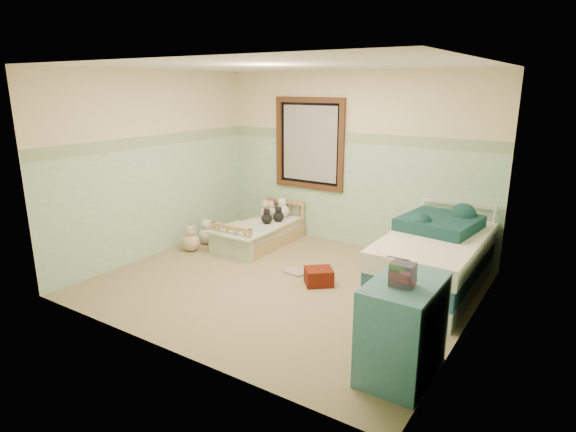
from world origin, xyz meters
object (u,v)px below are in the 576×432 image
Objects in this scene: plush_floor_tan at (191,242)px; red_pillow at (319,277)px; toddler_bed_frame at (261,238)px; twin_bed_frame at (432,281)px; floor_book at (296,272)px; plush_floor_cream at (207,235)px; dresser at (403,328)px.

plush_floor_tan is 2.12m from red_pillow.
red_pillow is at bearing -1.17° from plush_floor_tan.
toddler_bed_frame is 0.74× the size of twin_bed_frame.
floor_book is at bearing 159.66° from red_pillow.
twin_bed_frame is 1.31m from red_pillow.
red_pillow is at bearing -29.72° from toddler_bed_frame.
plush_floor_cream is 1.75m from floor_book.
plush_floor_tan is 0.31× the size of dresser.
plush_floor_cream is (-0.68, -0.43, 0.04)m from toddler_bed_frame.
plush_floor_tan is at bearing -85.22° from plush_floor_cream.
dresser is at bearing -28.89° from floor_book.
toddler_bed_frame is 1.69m from red_pillow.
twin_bed_frame is at bearing 9.26° from plush_floor_tan.
twin_bed_frame reaches higher than red_pillow.
floor_book is at bearing -33.08° from toddler_bed_frame.
dresser reaches higher than toddler_bed_frame.
red_pillow is 0.46m from floor_book.
dresser is 2.56× the size of red_pillow.
plush_floor_tan is (0.03, -0.37, -0.00)m from plush_floor_cream.
twin_bed_frame reaches higher than toddler_bed_frame.
twin_bed_frame is (2.65, -0.26, 0.02)m from toddler_bed_frame.
dresser is at bearing -19.28° from plush_floor_tan.
red_pillow is at bearing -10.78° from plush_floor_cream.
plush_floor_cream is 3.33m from twin_bed_frame.
dresser is (3.61, -1.62, 0.28)m from plush_floor_cream.
plush_floor_cream is at bearing 94.78° from plush_floor_tan.
plush_floor_tan is at bearing 160.72° from dresser.
dresser reaches higher than plush_floor_tan.
plush_floor_tan is (-0.65, -0.80, 0.04)m from toddler_bed_frame.
toddler_bed_frame is 5.47× the size of plush_floor_cream.
dresser is (3.58, -1.25, 0.28)m from plush_floor_tan.
dresser is 2.36m from floor_book.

